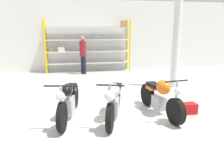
{
  "coord_description": "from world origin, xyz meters",
  "views": [
    {
      "loc": [
        -1.0,
        -5.31,
        2.17
      ],
      "look_at": [
        0.0,
        0.4,
        0.7
      ],
      "focal_mm": 35.0,
      "sensor_mm": 36.0,
      "label": 1
    }
  ],
  "objects": [
    {
      "name": "toolbox",
      "position": [
        1.89,
        -0.34,
        0.14
      ],
      "size": [
        0.44,
        0.26,
        0.28
      ],
      "color": "red",
      "rests_on": "ground_plane"
    },
    {
      "name": "motorcycle_orange",
      "position": [
        1.16,
        -0.23,
        0.47
      ],
      "size": [
        0.6,
        2.05,
        1.05
      ],
      "rotation": [
        0.0,
        0.0,
        -1.43
      ],
      "color": "black",
      "rests_on": "ground_plane"
    },
    {
      "name": "ground_plane",
      "position": [
        0.0,
        0.0,
        0.0
      ],
      "size": [
        30.0,
        30.0,
        0.0
      ],
      "primitive_type": "plane",
      "color": "silver"
    },
    {
      "name": "motorcycle_black",
      "position": [
        -1.17,
        -0.11,
        0.46
      ],
      "size": [
        0.74,
        2.16,
        1.03
      ],
      "rotation": [
        0.0,
        0.0,
        -1.76
      ],
      "color": "black",
      "rests_on": "ground_plane"
    },
    {
      "name": "back_wall",
      "position": [
        0.0,
        6.42,
        1.8
      ],
      "size": [
        30.0,
        0.08,
        3.6
      ],
      "color": "white",
      "rests_on": "ground_plane"
    },
    {
      "name": "person_browsing",
      "position": [
        -0.55,
        5.38,
        1.09
      ],
      "size": [
        0.45,
        0.45,
        1.83
      ],
      "rotation": [
        0.0,
        0.0,
        3.86
      ],
      "color": "#1E2338",
      "rests_on": "ground_plane"
    },
    {
      "name": "shelving_rack",
      "position": [
        -0.22,
        6.05,
        1.37
      ],
      "size": [
        4.34,
        0.63,
        2.61
      ],
      "color": "yellow",
      "rests_on": "ground_plane"
    },
    {
      "name": "support_pillar",
      "position": [
        2.73,
        2.3,
        1.8
      ],
      "size": [
        0.28,
        0.28,
        3.6
      ],
      "color": "silver",
      "rests_on": "ground_plane"
    },
    {
      "name": "motorcycle_silver",
      "position": [
        -0.08,
        -0.34,
        0.49
      ],
      "size": [
        0.85,
        1.99,
        1.04
      ],
      "rotation": [
        0.0,
        0.0,
        -1.88
      ],
      "color": "black",
      "rests_on": "ground_plane"
    }
  ]
}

